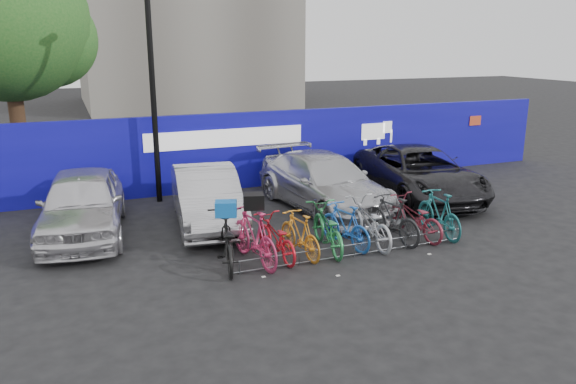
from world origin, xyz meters
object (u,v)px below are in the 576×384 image
bike_rack (354,249)px  bike_4 (327,229)px  car_1 (207,197)px  car_3 (419,173)px  lamppost (153,88)px  bike_6 (369,223)px  car_2 (324,182)px  bike_0 (227,241)px  bike_9 (439,213)px  tree (14,24)px  bike_2 (276,238)px  bike_1 (254,236)px  bike_5 (345,226)px  bike_7 (393,219)px  bike_8 (414,218)px  bike_3 (300,234)px  car_0 (82,203)px

bike_rack → bike_4: size_ratio=2.86×
car_1 → car_3: car_3 is taller
lamppost → bike_6: bearing=-54.7°
bike_4 → car_2: bearing=-107.1°
car_1 → bike_4: size_ratio=2.24×
bike_0 → bike_9: bearing=-168.8°
tree → bike_2: 12.25m
lamppost → car_2: (4.16, -2.45, -2.52)m
bike_1 → bike_2: (0.52, 0.09, -0.15)m
bike_2 → bike_5: bearing=176.3°
bike_0 → bike_9: (5.23, -0.06, 0.01)m
tree → bike_7: bearing=-51.5°
car_1 → bike_8: (4.31, -2.83, -0.23)m
car_1 → bike_8: bearing=-26.4°
bike_2 → bike_9: 4.14m
bike_0 → bike_1: (0.56, -0.08, 0.06)m
bike_5 → bike_9: size_ratio=0.93×
bike_rack → car_3: car_3 is taller
bike_rack → bike_3: bearing=156.4°
car_1 → bike_1: 2.96m
bike_7 → bike_9: 1.25m
bike_0 → bike_1: bearing=-175.9°
bike_1 → bike_9: 4.66m
bike_0 → bike_4: size_ratio=1.06×
bike_2 → bike_9: (4.14, -0.08, 0.09)m
tree → lamppost: 6.14m
car_0 → lamppost: bearing=54.1°
bike_8 → bike_9: size_ratio=1.02×
car_2 → bike_5: bearing=-112.8°
bike_6 → bike_7: bike_7 is taller
car_0 → car_1: car_0 is taller
bike_0 → bike_6: bike_0 is taller
car_2 → bike_4: car_2 is taller
car_1 → bike_7: size_ratio=2.38×
bike_0 → bike_3: (1.61, -0.06, -0.05)m
car_3 → bike_5: 5.03m
lamppost → bike_7: bearing=-50.7°
car_3 → bike_3: size_ratio=3.21×
bike_8 → bike_0: bearing=-7.4°
lamppost → bike_7: 7.57m
bike_6 → car_3: bearing=-137.3°
car_0 → bike_0: 4.13m
car_1 → car_2: car_2 is taller
car_1 → bike_1: (0.27, -2.94, -0.12)m
lamppost → bike_3: 6.53m
car_0 → bike_3: size_ratio=2.80×
bike_0 → bike_5: bearing=-166.8°
lamppost → bike_7: lamppost is taller
bike_4 → bike_6: size_ratio=0.98×
bike_rack → car_0: (-5.37, 3.68, 0.63)m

